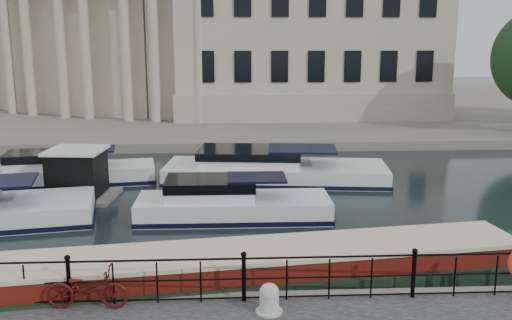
{
  "coord_description": "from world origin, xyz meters",
  "views": [
    {
      "loc": [
        -0.35,
        -14.58,
        6.59
      ],
      "look_at": [
        0.5,
        2.0,
        3.0
      ],
      "focal_mm": 40.0,
      "sensor_mm": 36.0,
      "label": 1
    }
  ],
  "objects_px": {
    "mooring_bollard": "(269,299)",
    "harbour_hut": "(78,176)",
    "narrowboat": "(267,278)",
    "bicycle": "(87,288)"
  },
  "relations": [
    {
      "from": "bicycle",
      "to": "harbour_hut",
      "type": "height_order",
      "value": "harbour_hut"
    },
    {
      "from": "bicycle",
      "to": "narrowboat",
      "type": "relative_size",
      "value": 0.11
    },
    {
      "from": "mooring_bollard",
      "to": "harbour_hut",
      "type": "distance_m",
      "value": 13.5
    },
    {
      "from": "bicycle",
      "to": "mooring_bollard",
      "type": "height_order",
      "value": "bicycle"
    },
    {
      "from": "bicycle",
      "to": "harbour_hut",
      "type": "distance_m",
      "value": 11.48
    },
    {
      "from": "mooring_bollard",
      "to": "harbour_hut",
      "type": "relative_size",
      "value": 0.21
    },
    {
      "from": "bicycle",
      "to": "mooring_bollard",
      "type": "relative_size",
      "value": 2.71
    },
    {
      "from": "narrowboat",
      "to": "harbour_hut",
      "type": "distance_m",
      "value": 11.71
    },
    {
      "from": "narrowboat",
      "to": "harbour_hut",
      "type": "bearing_deg",
      "value": 120.59
    },
    {
      "from": "mooring_bollard",
      "to": "narrowboat",
      "type": "height_order",
      "value": "mooring_bollard"
    }
  ]
}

